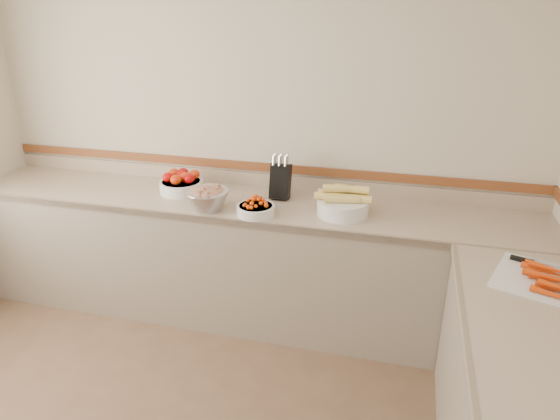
% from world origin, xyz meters
% --- Properties ---
extents(back_wall, '(4.00, 0.00, 4.00)m').
position_xyz_m(back_wall, '(0.00, 2.00, 1.30)').
color(back_wall, beige).
rests_on(back_wall, ground_plane).
extents(counter_back, '(4.00, 0.65, 1.08)m').
position_xyz_m(counter_back, '(0.00, 1.68, 0.45)').
color(counter_back, tan).
rests_on(counter_back, ground_plane).
extents(knife_block, '(0.13, 0.16, 0.32)m').
position_xyz_m(knife_block, '(0.24, 1.80, 1.03)').
color(knife_block, black).
rests_on(knife_block, counter_back).
extents(tomato_bowl, '(0.31, 0.31, 0.15)m').
position_xyz_m(tomato_bowl, '(-0.48, 1.73, 0.97)').
color(tomato_bowl, white).
rests_on(tomato_bowl, counter_back).
extents(cherry_tomato_bowl, '(0.25, 0.25, 0.13)m').
position_xyz_m(cherry_tomato_bowl, '(0.16, 1.47, 0.94)').
color(cherry_tomato_bowl, white).
rests_on(cherry_tomato_bowl, counter_back).
extents(corn_bowl, '(0.37, 0.33, 0.20)m').
position_xyz_m(corn_bowl, '(0.69, 1.62, 0.97)').
color(corn_bowl, white).
rests_on(corn_bowl, counter_back).
extents(rhubarb_bowl, '(0.29, 0.29, 0.16)m').
position_xyz_m(rhubarb_bowl, '(-0.17, 1.47, 0.98)').
color(rhubarb_bowl, '#B2B2BA').
rests_on(rhubarb_bowl, counter_back).
extents(cutting_board, '(0.62, 0.55, 0.07)m').
position_xyz_m(cutting_board, '(1.79, 1.01, 0.92)').
color(cutting_board, silver).
rests_on(cutting_board, counter_right).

